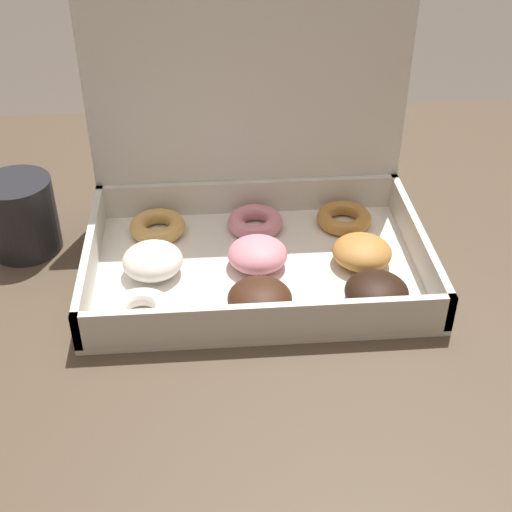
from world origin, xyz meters
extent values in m
cube|color=#4C3D2D|center=(0.00, 0.00, 0.74)|extent=(1.00, 0.92, 0.03)
cylinder|color=#4C3D2D|center=(0.45, 0.41, 0.36)|extent=(0.06, 0.06, 0.72)
cube|color=silver|center=(0.05, 0.03, 0.76)|extent=(0.36, 0.24, 0.01)
cube|color=beige|center=(0.05, -0.09, 0.78)|extent=(0.36, 0.01, 0.04)
cube|color=beige|center=(0.05, 0.14, 0.78)|extent=(0.36, 0.01, 0.04)
cube|color=beige|center=(-0.13, 0.03, 0.78)|extent=(0.01, 0.24, 0.04)
cube|color=beige|center=(0.22, 0.03, 0.78)|extent=(0.01, 0.24, 0.04)
cube|color=beige|center=(0.05, 0.15, 0.92)|extent=(0.36, 0.01, 0.24)
torus|color=white|center=(-0.07, -0.05, 0.77)|extent=(0.06, 0.06, 0.02)
ellipsoid|color=#381E11|center=(0.05, -0.05, 0.78)|extent=(0.06, 0.06, 0.03)
ellipsoid|color=black|center=(0.16, -0.05, 0.77)|extent=(0.06, 0.06, 0.03)
ellipsoid|color=white|center=(-0.06, 0.02, 0.78)|extent=(0.06, 0.06, 0.03)
ellipsoid|color=pink|center=(0.05, 0.03, 0.77)|extent=(0.06, 0.06, 0.03)
ellipsoid|color=#B77A38|center=(0.16, 0.02, 0.77)|extent=(0.06, 0.06, 0.03)
torus|color=tan|center=(-0.06, 0.10, 0.77)|extent=(0.06, 0.06, 0.02)
torus|color=pink|center=(0.05, 0.10, 0.77)|extent=(0.06, 0.06, 0.02)
torus|color=#B77A38|center=(0.16, 0.10, 0.77)|extent=(0.06, 0.06, 0.02)
cylinder|color=#232328|center=(-0.21, 0.09, 0.80)|extent=(0.08, 0.08, 0.09)
cylinder|color=black|center=(-0.21, 0.09, 0.83)|extent=(0.06, 0.06, 0.01)
camera|label=1|loc=(0.00, -0.59, 1.21)|focal=50.00mm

